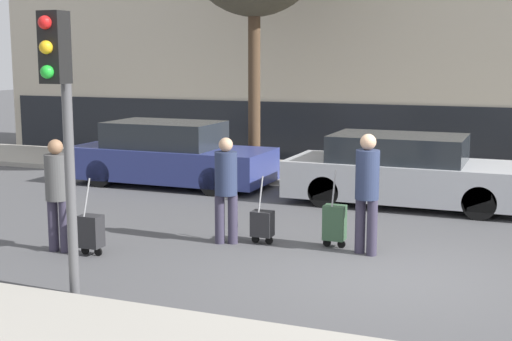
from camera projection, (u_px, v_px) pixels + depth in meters
name	position (u px, v px, depth m)	size (l,w,h in m)	color
ground_plane	(399.00, 275.00, 9.34)	(80.00, 80.00, 0.00)	#4C4C4F
sidewalk_far	(458.00, 183.00, 15.75)	(28.00, 3.00, 0.12)	#A39E93
parked_car_0	(170.00, 156.00, 15.72)	(4.42, 1.75, 1.40)	navy
parked_car_1	(405.00, 172.00, 13.64)	(4.54, 1.82, 1.35)	#B7BABF
pedestrian_left	(57.00, 189.00, 10.30)	(0.35, 0.34, 1.66)	#383347
trolley_left	(91.00, 231.00, 10.20)	(0.34, 0.29, 1.13)	#262628
pedestrian_center	(226.00, 184.00, 10.76)	(0.34, 0.34, 1.63)	#383347
trolley_center	(262.00, 224.00, 10.83)	(0.34, 0.29, 1.05)	#262628
pedestrian_right	(367.00, 186.00, 10.15)	(0.34, 0.34, 1.75)	#383347
trolley_right	(335.00, 223.00, 10.61)	(0.34, 0.29, 1.18)	#335138
traffic_light	(60.00, 96.00, 8.06)	(0.28, 0.47, 3.33)	#515154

